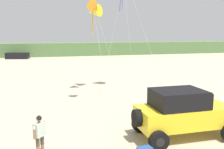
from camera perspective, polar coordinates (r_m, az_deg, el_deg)
The scene contains 6 objects.
dune_ridge at distance 56.19m, azimuth -14.88°, elevation 5.63°, with size 90.00×6.27×2.82m, color #567A47.
jeep at distance 12.03m, azimuth 16.02°, elevation -8.29°, with size 4.86×2.40×2.26m.
person_watching at distance 10.30m, azimuth -16.36°, elevation -12.91°, with size 0.50×0.47×1.67m.
distant_sedan at distance 51.03m, azimuth -20.96°, elevation 4.06°, with size 4.20×1.70×1.20m, color black.
kite_red_delta at distance 17.11m, azimuth -4.02°, elevation 15.02°, with size 2.41×1.76×6.97m.
kite_blue_swept at distance 21.49m, azimuth -4.21°, elevation 14.30°, with size 1.66×5.24×7.32m.
Camera 1 is at (-2.37, -5.36, 4.77)m, focal length 39.65 mm.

